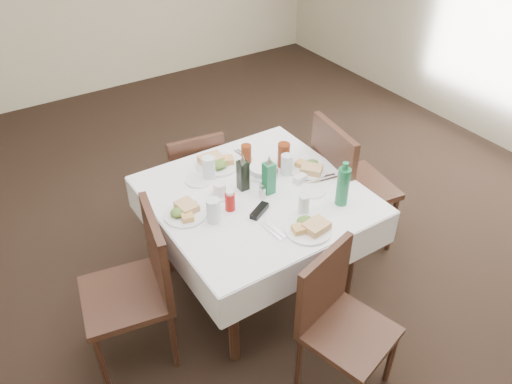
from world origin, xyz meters
TOP-DOWN VIEW (x-y plane):
  - ground_plane at (0.00, 0.00)m, footprint 7.00×7.00m
  - room_shell at (0.00, 0.00)m, footprint 6.04×7.04m
  - dining_table at (0.03, -0.06)m, footprint 1.19×1.19m
  - chair_north at (-0.02, 0.68)m, footprint 0.45×0.45m
  - chair_south at (0.00, -0.88)m, footprint 0.51×0.51m
  - chair_east at (0.75, -0.06)m, footprint 0.54×0.54m
  - chair_west at (-0.77, -0.15)m, footprint 0.53×0.53m
  - meal_north at (-0.02, 0.32)m, footprint 0.28×0.28m
  - meal_south at (0.09, -0.50)m, footprint 0.26×0.26m
  - meal_east at (0.44, -0.05)m, footprint 0.24×0.24m
  - meal_west at (-0.42, -0.02)m, footprint 0.24×0.24m
  - side_plate_a at (-0.20, 0.23)m, footprint 0.17×0.17m
  - side_plate_b at (0.32, -0.24)m, footprint 0.15×0.15m
  - water_n at (-0.13, 0.23)m, footprint 0.08×0.08m
  - water_s at (0.16, -0.36)m, footprint 0.06×0.06m
  - water_e at (0.30, 0.01)m, footprint 0.07×0.07m
  - water_w at (-0.30, -0.15)m, footprint 0.08×0.08m
  - iced_tea_a at (0.15, 0.24)m, footprint 0.07×0.07m
  - iced_tea_b at (0.34, 0.09)m, footprint 0.08×0.08m
  - bread_basket at (0.17, 0.07)m, footprint 0.19×0.19m
  - oil_cruet_dark at (-0.01, 0.02)m, footprint 0.06×0.06m
  - oil_cruet_green at (0.10, -0.09)m, footprint 0.06×0.06m
  - ketchup_bottle at (-0.18, -0.11)m, footprint 0.06×0.06m
  - salt_shaker at (0.03, -0.13)m, footprint 0.03×0.03m
  - pepper_shaker at (0.06, -0.08)m, footprint 0.03×0.03m
  - coffee_mug at (-0.16, 0.03)m, footprint 0.13×0.12m
  - sunglasses at (-0.06, -0.23)m, footprint 0.15×0.11m
  - green_bottle at (0.39, -0.41)m, footprint 0.07×0.07m
  - sugar_caddy at (0.32, -0.11)m, footprint 0.09×0.06m
  - cutlery_n at (0.18, 0.34)m, footprint 0.06×0.16m
  - cutlery_s at (-0.08, -0.40)m, footprint 0.06×0.18m
  - cutlery_e at (0.44, -0.17)m, footprint 0.21×0.08m
  - cutlery_w at (-0.39, 0.04)m, footprint 0.16×0.04m

SIDE VIEW (x-z plane):
  - ground_plane at x=0.00m, z-range 0.00..0.00m
  - chair_north at x=-0.02m, z-range 0.06..0.90m
  - chair_south at x=0.00m, z-range 0.06..0.93m
  - chair_west at x=-0.77m, z-range 0.07..1.03m
  - chair_east at x=0.75m, z-range 0.07..1.08m
  - dining_table at x=0.03m, z-range 0.29..1.05m
  - cutlery_n at x=0.18m, z-range 0.76..0.77m
  - cutlery_w at x=-0.39m, z-range 0.76..0.77m
  - cutlery_s at x=-0.08m, z-range 0.76..0.77m
  - cutlery_e at x=0.44m, z-range 0.76..0.77m
  - side_plate_b at x=0.32m, z-range 0.76..0.77m
  - side_plate_a at x=-0.20m, z-range 0.76..0.77m
  - sunglasses at x=-0.06m, z-range 0.76..0.79m
  - meal_west at x=-0.42m, z-range 0.76..0.81m
  - meal_east at x=0.44m, z-range 0.76..0.81m
  - meal_south at x=0.09m, z-range 0.76..0.81m
  - sugar_caddy at x=0.32m, z-range 0.76..0.81m
  - meal_north at x=-0.02m, z-range 0.76..0.82m
  - bread_basket at x=0.17m, z-range 0.76..0.82m
  - pepper_shaker at x=0.06m, z-range 0.76..0.83m
  - salt_shaker at x=0.03m, z-range 0.76..0.84m
  - coffee_mug at x=-0.16m, z-range 0.76..0.85m
  - water_s at x=0.16m, z-range 0.76..0.88m
  - ketchup_bottle at x=-0.18m, z-range 0.76..0.88m
  - water_e at x=0.30m, z-range 0.76..0.90m
  - iced_tea_a at x=0.15m, z-range 0.76..0.90m
  - water_w at x=-0.30m, z-range 0.76..0.90m
  - water_n at x=-0.13m, z-range 0.76..0.91m
  - iced_tea_b at x=0.34m, z-range 0.76..0.92m
  - oil_cruet_dark at x=-0.01m, z-range 0.74..0.99m
  - oil_cruet_green at x=0.10m, z-range 0.74..1.00m
  - green_bottle at x=0.39m, z-range 0.75..1.02m
  - room_shell at x=0.00m, z-range 0.31..3.11m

